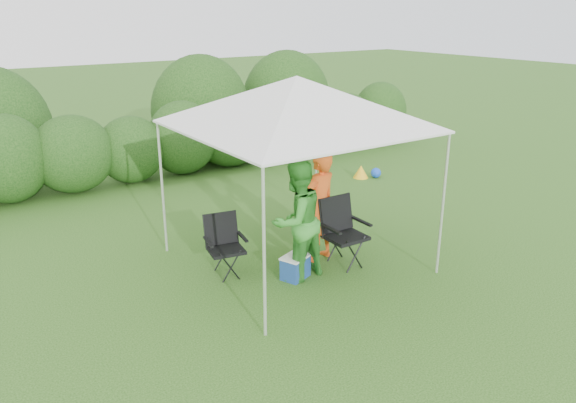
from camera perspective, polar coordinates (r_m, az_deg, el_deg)
ground at (r=8.39m, az=2.79°, el=-7.26°), size 70.00×70.00×0.00m
hedge at (r=13.16m, az=-12.98°, el=5.86°), size 15.27×1.53×1.80m
canopy at (r=8.03m, az=0.90°, el=10.06°), size 3.10×3.10×2.83m
chair_right at (r=8.53m, az=5.47°, el=-2.60°), size 0.65×0.59×1.03m
chair_left at (r=8.24m, az=-6.53°, el=-3.99°), size 0.63×0.59×0.90m
man at (r=8.53m, az=3.17°, el=-0.50°), size 0.70×0.52×1.73m
woman at (r=7.92m, az=0.90°, el=-1.97°), size 0.94×0.78×1.76m
cooler at (r=8.17m, az=0.76°, el=-6.64°), size 0.50×0.43×0.35m
bottle at (r=8.04m, az=1.28°, el=-4.67°), size 0.07×0.07×0.27m
lawn_toy at (r=13.09m, az=7.81°, el=2.99°), size 0.58×0.49×0.29m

